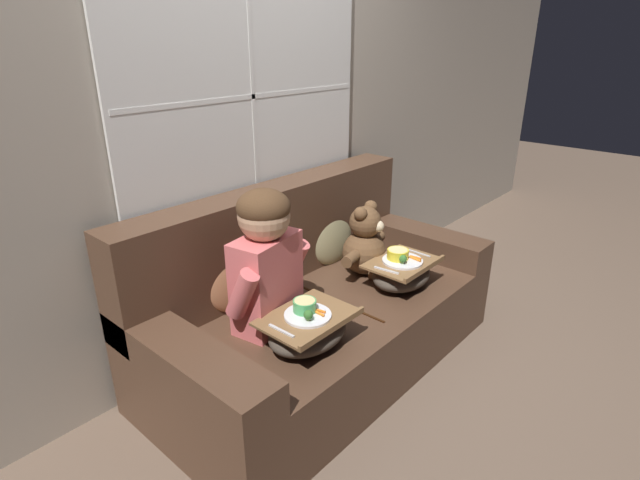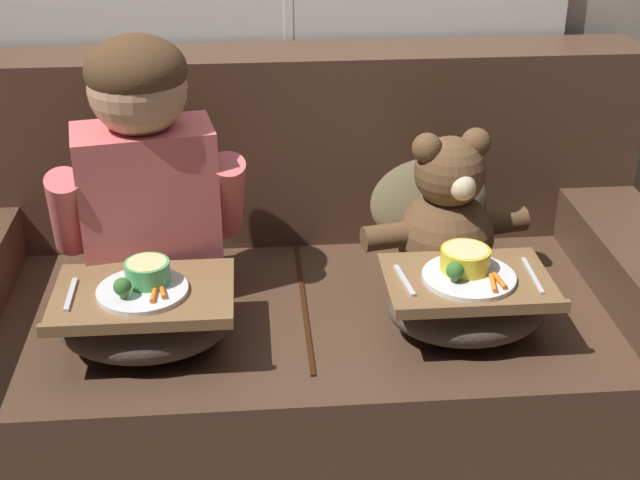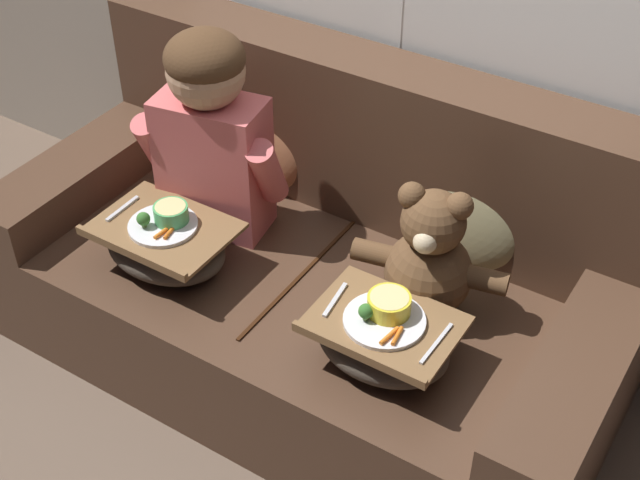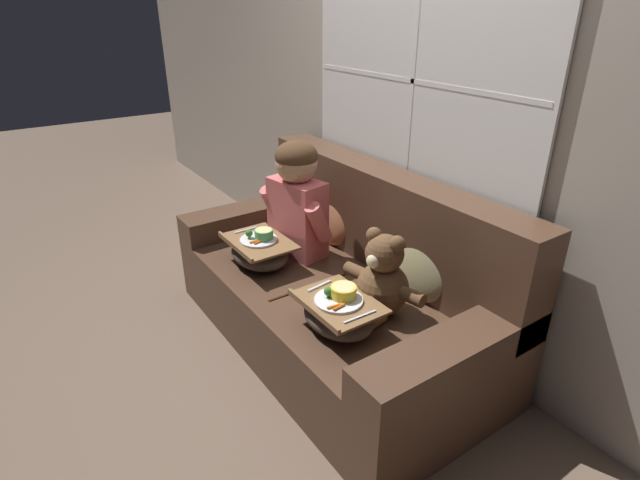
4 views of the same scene
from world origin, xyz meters
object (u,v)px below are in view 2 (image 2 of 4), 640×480
object	(u,v)px
teddy_bear	(447,220)
lap_tray_child	(145,317)
throw_pillow_behind_child	(159,189)
throw_pillow_behind_teddy	(427,180)
couch	(301,303)
child_figure	(144,160)
lap_tray_teddy	(466,302)

from	to	relation	value
teddy_bear	lap_tray_child	bearing A→B (deg)	-161.56
throw_pillow_behind_child	throw_pillow_behind_teddy	xyz separation A→B (m)	(0.77, 0.00, 0.00)
couch	child_figure	world-z (taller)	child_figure
throw_pillow_behind_child	teddy_bear	bearing A→B (deg)	-19.36
throw_pillow_behind_child	lap_tray_child	xyz separation A→B (m)	(0.00, -0.53, -0.10)
child_figure	lap_tray_child	distance (m)	0.39
child_figure	couch	bearing A→B (deg)	6.79
throw_pillow_behind_teddy	teddy_bear	world-z (taller)	teddy_bear
throw_pillow_behind_child	couch	bearing A→B (deg)	-29.80
throw_pillow_behind_child	teddy_bear	distance (m)	0.81
couch	lap_tray_teddy	xyz separation A→B (m)	(0.38, -0.31, 0.17)
throw_pillow_behind_child	lap_tray_teddy	size ratio (longest dim) A/B	0.98
throw_pillow_behind_teddy	child_figure	bearing A→B (deg)	-160.92
couch	throw_pillow_behind_child	bearing A→B (deg)	150.20
throw_pillow_behind_teddy	child_figure	size ratio (longest dim) A/B	0.59
couch	throw_pillow_behind_teddy	distance (m)	0.51
teddy_bear	lap_tray_child	xyz separation A→B (m)	(-0.77, -0.26, -0.10)
lap_tray_child	lap_tray_teddy	size ratio (longest dim) A/B	1.06
couch	lap_tray_teddy	distance (m)	0.52
throw_pillow_behind_child	throw_pillow_behind_teddy	size ratio (longest dim) A/B	0.96
throw_pillow_behind_teddy	teddy_bear	distance (m)	0.27
child_figure	teddy_bear	world-z (taller)	child_figure
couch	child_figure	size ratio (longest dim) A/B	2.89
couch	lap_tray_teddy	world-z (taller)	couch
throw_pillow_behind_teddy	lap_tray_child	size ratio (longest dim) A/B	0.97
teddy_bear	lap_tray_teddy	world-z (taller)	teddy_bear
couch	throw_pillow_behind_teddy	size ratio (longest dim) A/B	4.88
teddy_bear	couch	bearing A→B (deg)	172.56
couch	throw_pillow_behind_teddy	world-z (taller)	couch
child_figure	lap_tray_teddy	distance (m)	0.86
lap_tray_child	lap_tray_teddy	distance (m)	0.77
teddy_bear	throw_pillow_behind_child	bearing A→B (deg)	160.64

